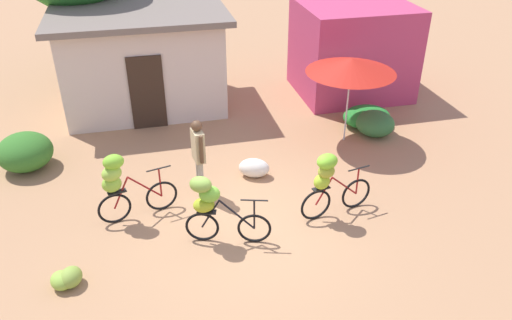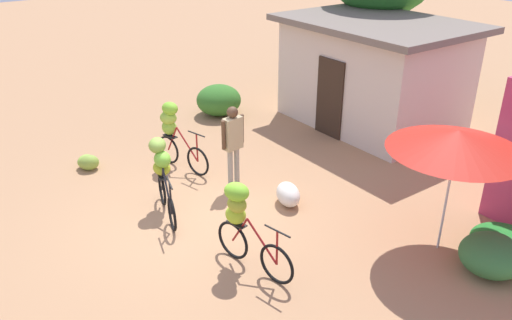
% 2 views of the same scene
% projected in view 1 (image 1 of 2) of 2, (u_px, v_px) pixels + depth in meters
% --- Properties ---
extents(ground_plane, '(60.00, 60.00, 0.00)m').
position_uv_depth(ground_plane, '(243.00, 227.00, 9.97)').
color(ground_plane, '#AB7D56').
extents(building_low, '(4.77, 3.51, 2.78)m').
position_uv_depth(building_low, '(143.00, 59.00, 14.30)').
color(building_low, beige).
rests_on(building_low, ground).
extents(shop_pink, '(3.20, 2.80, 2.71)m').
position_uv_depth(shop_pink, '(352.00, 49.00, 15.20)').
color(shop_pink, '#BA3A62').
rests_on(shop_pink, ground).
extents(hedge_bush_front_left, '(1.25, 1.27, 0.86)m').
position_uv_depth(hedge_bush_front_left, '(25.00, 152.00, 11.69)').
color(hedge_bush_front_left, '#337025').
rests_on(hedge_bush_front_left, ground).
extents(hedge_bush_front_right, '(1.30, 1.07, 0.54)m').
position_uv_depth(hedge_bush_front_right, '(367.00, 117.00, 13.68)').
color(hedge_bush_front_right, '#23812D').
rests_on(hedge_bush_front_right, ground).
extents(hedge_bush_mid, '(1.00, 1.04, 0.63)m').
position_uv_depth(hedge_bush_mid, '(375.00, 123.00, 13.22)').
color(hedge_bush_mid, '#346E36').
rests_on(hedge_bush_mid, ground).
extents(market_umbrella, '(2.19, 2.19, 2.20)m').
position_uv_depth(market_umbrella, '(351.00, 65.00, 12.08)').
color(market_umbrella, beige).
rests_on(market_umbrella, ground).
extents(bicycle_leftmost, '(1.59, 0.54, 1.50)m').
position_uv_depth(bicycle_leftmost, '(121.00, 182.00, 9.76)').
color(bicycle_leftmost, black).
rests_on(bicycle_leftmost, ground).
extents(bicycle_near_pile, '(1.57, 0.60, 1.43)m').
position_uv_depth(bicycle_near_pile, '(212.00, 204.00, 9.19)').
color(bicycle_near_pile, black).
rests_on(bicycle_near_pile, ground).
extents(bicycle_center_loaded, '(1.61, 0.52, 1.48)m').
position_uv_depth(bicycle_center_loaded, '(329.00, 180.00, 9.84)').
color(bicycle_center_loaded, black).
rests_on(bicycle_center_loaded, ground).
extents(banana_pile_on_ground, '(0.65, 0.55, 0.34)m').
position_uv_depth(banana_pile_on_ground, '(67.00, 279.00, 8.51)').
color(banana_pile_on_ground, '#84A53C').
rests_on(banana_pile_on_ground, ground).
extents(produce_sack, '(0.81, 0.67, 0.44)m').
position_uv_depth(produce_sack, '(254.00, 168.00, 11.49)').
color(produce_sack, silver).
rests_on(produce_sack, ground).
extents(person_vendor, '(0.25, 0.58, 1.76)m').
position_uv_depth(person_vendor, '(198.00, 150.00, 10.42)').
color(person_vendor, gray).
rests_on(person_vendor, ground).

